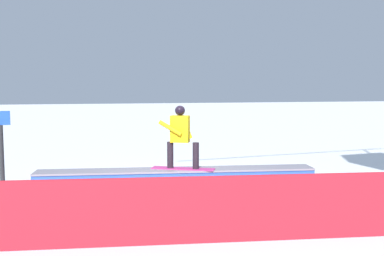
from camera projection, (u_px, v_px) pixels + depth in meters
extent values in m
plane|color=white|center=(177.00, 193.00, 9.36)|extent=(120.00, 120.00, 0.00)
cube|color=blue|center=(177.00, 182.00, 9.33)|extent=(6.13, 1.50, 0.49)
cube|color=red|center=(177.00, 187.00, 9.35)|extent=(6.14, 1.51, 0.12)
cube|color=gray|center=(177.00, 170.00, 9.31)|extent=(6.14, 1.56, 0.04)
cube|color=#C13180|center=(183.00, 168.00, 9.32)|extent=(1.38, 0.91, 0.01)
cylinder|color=black|center=(170.00, 155.00, 9.36)|extent=(0.19, 0.19, 0.58)
cylinder|color=black|center=(196.00, 156.00, 9.24)|extent=(0.19, 0.19, 0.58)
cube|color=yellow|center=(180.00, 129.00, 9.26)|extent=(0.47, 0.40, 0.59)
sphere|color=black|center=(180.00, 111.00, 9.22)|extent=(0.22, 0.22, 0.22)
cylinder|color=yellow|center=(170.00, 128.00, 9.13)|extent=(0.51, 0.32, 0.34)
cylinder|color=yellow|center=(186.00, 127.00, 9.39)|extent=(0.30, 0.21, 0.54)
cube|color=red|center=(226.00, 209.00, 6.29)|extent=(8.63, 1.45, 1.01)
cylinder|color=#262628|center=(2.00, 161.00, 9.03)|extent=(0.10, 0.10, 1.53)
cube|color=blue|center=(0.00, 118.00, 8.95)|extent=(0.40, 0.04, 0.30)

